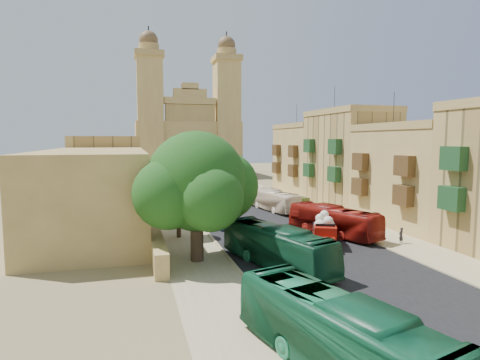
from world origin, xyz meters
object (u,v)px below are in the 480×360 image
ficus_tree (198,185)px  bus_red_east (333,221)px  bus_green_south (342,338)px  street_tree_d (156,173)px  church (187,140)px  car_blue_b (196,182)px  car_blue_a (223,223)px  red_truck (325,231)px  bus_green_north (277,246)px  street_tree_a (178,202)px  car_dkblue (207,191)px  olive_pickup (293,204)px  car_white_a (209,202)px  pedestrian_c (337,217)px  pedestrian_a (401,235)px  car_cream (245,200)px  bus_cream_east (273,200)px  street_tree_c (160,182)px  street_tree_b (167,193)px  car_white_b (217,188)px

ficus_tree → bus_red_east: ficus_tree is taller
bus_green_south → street_tree_d: bearing=77.9°
church → car_blue_b: church is taller
bus_green_south → car_blue_a: (1.39, 27.60, -1.01)m
red_truck → bus_green_north: 7.66m
street_tree_a → bus_red_east: bearing=-11.7°
church → red_truck: bearing=-88.3°
car_blue_b → car_dkblue: bearing=-96.5°
olive_pickup → car_white_a: olive_pickup is taller
olive_pickup → car_blue_b: 35.58m
bus_green_south → pedestrian_c: bearing=45.9°
street_tree_d → pedestrian_a: size_ratio=3.43×
ficus_tree → car_blue_b: size_ratio=3.02×
car_blue_a → pedestrian_a: 17.75m
car_cream → pedestrian_c: 18.27m
street_tree_d → car_blue_a: bearing=-81.5°
bus_green_south → car_cream: bus_green_south is taller
church → bus_cream_east: church is taller
street_tree_c → car_white_a: 9.30m
street_tree_b → street_tree_d: bearing=90.0°
car_blue_a → car_dkblue: 26.07m
bus_red_east → street_tree_b: bearing=-65.1°
car_cream → bus_red_east: bearing=84.5°
car_blue_a → bus_green_north: bearing=-90.4°
bus_green_north → car_dkblue: 39.69m
pedestrian_c → street_tree_c: bearing=-167.4°
olive_pickup → pedestrian_a: olive_pickup is taller
car_dkblue → church: bearing=82.4°
street_tree_d → bus_green_north: street_tree_d is taller
street_tree_a → bus_cream_east: bearing=39.6°
street_tree_c → bus_green_south: 49.02m
bus_red_east → car_blue_a: (-9.96, 5.83, -0.86)m
street_tree_b → bus_green_south: size_ratio=0.37×
bus_red_east → bus_cream_east: 14.71m
car_blue_b → church: bearing=83.3°
ficus_tree → pedestrian_c: bearing=27.0°
church → street_tree_c: bearing=-103.2°
car_white_a → olive_pickup: bearing=-27.2°
olive_pickup → pedestrian_c: 10.13m
red_truck → olive_pickup: 17.79m
car_white_a → red_truck: bearing=-69.3°
street_tree_b → car_blue_a: (5.00, -9.26, -2.27)m
street_tree_d → car_blue_a: street_tree_d is taller
street_tree_a → street_tree_b: bearing=90.0°
car_cream → car_dkblue: car_dkblue is taller
street_tree_d → car_white_a: 19.65m
car_blue_a → car_blue_b: 42.94m
street_tree_c → car_white_b: bearing=42.3°
ficus_tree → car_blue_a: size_ratio=2.90×
ficus_tree → pedestrian_a: ficus_tree is taller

